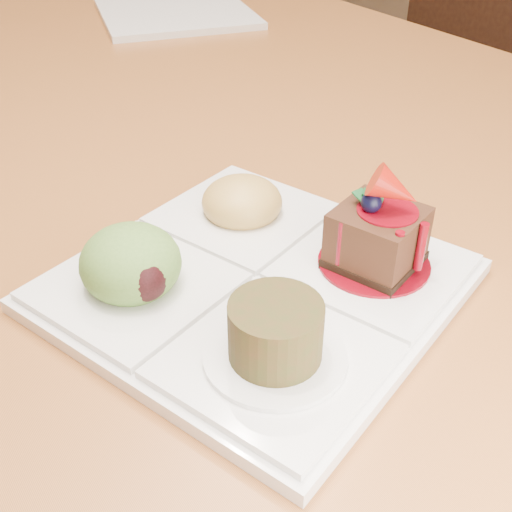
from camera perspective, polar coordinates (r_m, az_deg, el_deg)
ground at (r=1.48m, az=-7.20°, el=-11.85°), size 6.00×6.00×0.00m
dining_table at (r=1.09m, az=-9.86°, el=13.61°), size 1.00×1.80×0.75m
chair_right at (r=1.95m, az=15.88°, el=18.58°), size 0.46×0.46×0.99m
sampler_plate at (r=0.51m, az=-0.56°, el=-1.17°), size 0.36×0.36×0.11m
second_plate at (r=1.29m, az=-7.13°, el=20.61°), size 0.34×0.34×0.01m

